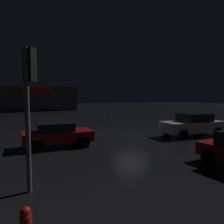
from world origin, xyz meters
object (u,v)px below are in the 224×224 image
(car_far, at_px, (57,134))
(traffic_signal_opposite, at_px, (29,91))
(car_crossing, at_px, (192,124))
(store_building, at_px, (33,99))

(car_far, bearing_deg, traffic_signal_opposite, -109.08)
(traffic_signal_opposite, bearing_deg, car_far, 70.92)
(car_far, bearing_deg, car_crossing, -5.07)
(car_far, xyz_separation_m, car_crossing, (9.50, -0.84, 0.09))
(traffic_signal_opposite, bearing_deg, car_crossing, 21.89)
(car_crossing, bearing_deg, traffic_signal_opposite, -158.11)
(store_building, distance_m, car_crossing, 33.99)
(store_building, height_order, traffic_signal_opposite, store_building)
(traffic_signal_opposite, relative_size, car_far, 1.12)
(store_building, relative_size, car_crossing, 3.31)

